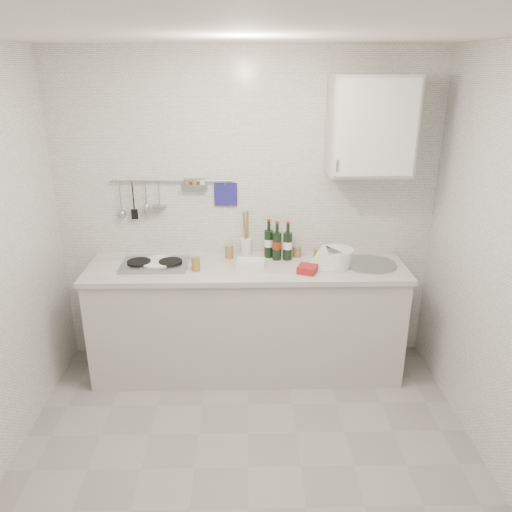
{
  "coord_description": "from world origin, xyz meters",
  "views": [
    {
      "loc": [
        0.0,
        -2.45,
        2.35
      ],
      "look_at": [
        0.07,
        0.9,
        1.07
      ],
      "focal_mm": 35.0,
      "sensor_mm": 36.0,
      "label": 1
    }
  ],
  "objects_px": {
    "plate_stack_hob": "(157,263)",
    "wine_bottles": "(278,240)",
    "wall_cabinet": "(371,126)",
    "utensil_crock": "(246,244)",
    "plate_stack_sink": "(333,258)"
  },
  "relations": [
    {
      "from": "plate_stack_hob",
      "to": "wine_bottles",
      "type": "relative_size",
      "value": 0.89
    },
    {
      "from": "plate_stack_hob",
      "to": "wine_bottles",
      "type": "height_order",
      "value": "wine_bottles"
    },
    {
      "from": "wall_cabinet",
      "to": "wine_bottles",
      "type": "height_order",
      "value": "wall_cabinet"
    },
    {
      "from": "plate_stack_hob",
      "to": "utensil_crock",
      "type": "bearing_deg",
      "value": 18.92
    },
    {
      "from": "plate_stack_hob",
      "to": "wine_bottles",
      "type": "xyz_separation_m",
      "value": [
        0.93,
        0.14,
        0.14
      ]
    },
    {
      "from": "wine_bottles",
      "to": "utensil_crock",
      "type": "relative_size",
      "value": 0.83
    },
    {
      "from": "utensil_crock",
      "to": "plate_stack_sink",
      "type": "bearing_deg",
      "value": -20.62
    },
    {
      "from": "wall_cabinet",
      "to": "plate_stack_hob",
      "type": "height_order",
      "value": "wall_cabinet"
    },
    {
      "from": "wall_cabinet",
      "to": "plate_stack_sink",
      "type": "distance_m",
      "value": 1.01
    },
    {
      "from": "plate_stack_sink",
      "to": "wine_bottles",
      "type": "height_order",
      "value": "wine_bottles"
    },
    {
      "from": "wine_bottles",
      "to": "utensil_crock",
      "type": "height_order",
      "value": "utensil_crock"
    },
    {
      "from": "plate_stack_hob",
      "to": "plate_stack_sink",
      "type": "bearing_deg",
      "value": -0.69
    },
    {
      "from": "plate_stack_sink",
      "to": "wine_bottles",
      "type": "bearing_deg",
      "value": 159.4
    },
    {
      "from": "plate_stack_hob",
      "to": "plate_stack_sink",
      "type": "height_order",
      "value": "plate_stack_sink"
    },
    {
      "from": "wall_cabinet",
      "to": "plate_stack_sink",
      "type": "height_order",
      "value": "wall_cabinet"
    }
  ]
}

